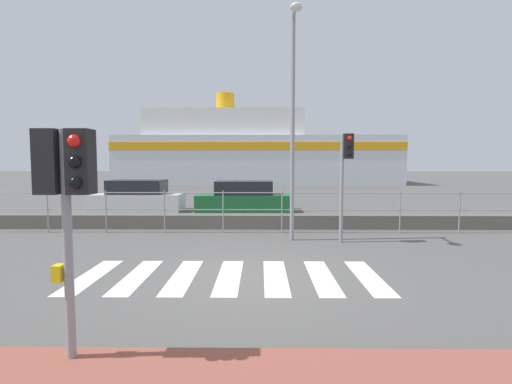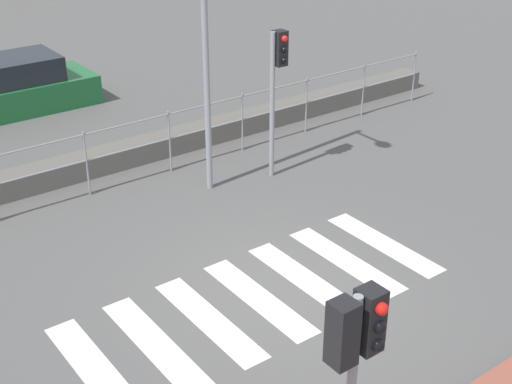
# 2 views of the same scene
# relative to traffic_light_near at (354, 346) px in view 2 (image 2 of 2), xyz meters

# --- Properties ---
(ground_plane) EXTENTS (160.00, 160.00, 0.00)m
(ground_plane) POSITION_rel_traffic_light_near_xyz_m (1.81, 3.43, -2.01)
(ground_plane) COLOR #565451
(crosswalk) EXTENTS (5.85, 2.40, 0.01)m
(crosswalk) POSITION_rel_traffic_light_near_xyz_m (1.45, 3.43, -2.01)
(crosswalk) COLOR silver
(crosswalk) RESTS_ON ground_plane
(seawall) EXTENTS (18.37, 0.55, 0.46)m
(seawall) POSITION_rel_traffic_light_near_xyz_m (1.81, 9.06, -1.78)
(seawall) COLOR #605B54
(seawall) RESTS_ON ground_plane
(harbor_fence) EXTENTS (16.58, 0.04, 1.33)m
(harbor_fence) POSITION_rel_traffic_light_near_xyz_m (1.81, 8.19, -1.15)
(harbor_fence) COLOR gray
(harbor_fence) RESTS_ON ground_plane
(traffic_light_near) EXTENTS (0.58, 0.41, 2.58)m
(traffic_light_near) POSITION_rel_traffic_light_near_xyz_m (0.00, 0.00, 0.00)
(traffic_light_near) COLOR gray
(traffic_light_near) RESTS_ON ground_plane
(traffic_light_far) EXTENTS (0.34, 0.32, 2.99)m
(traffic_light_far) POSITION_rel_traffic_light_near_xyz_m (4.39, 6.76, 0.18)
(traffic_light_far) COLOR gray
(traffic_light_far) RESTS_ON ground_plane
(parked_car_green) EXTENTS (4.25, 1.76, 1.36)m
(parked_car_green) POSITION_rel_traffic_light_near_xyz_m (1.32, 13.76, -1.43)
(parked_car_green) COLOR #1E6633
(parked_car_green) RESTS_ON ground_plane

